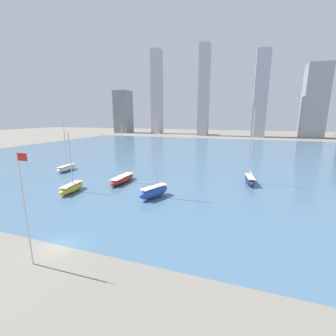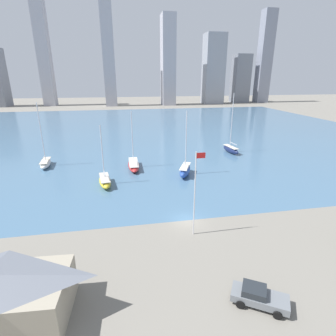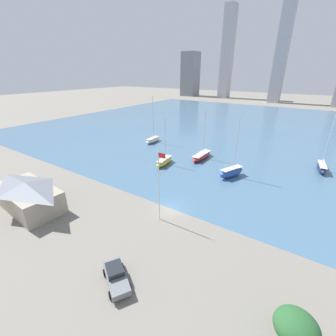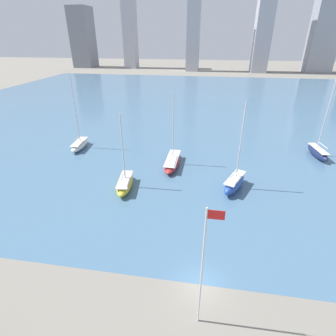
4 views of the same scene
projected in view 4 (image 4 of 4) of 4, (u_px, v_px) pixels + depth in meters
ground_plane at (200, 285)px, 24.83m from camera, size 500.00×500.00×0.00m
harbor_water at (211, 106)px, 86.38m from camera, size 180.00×140.00×0.00m
flag_pole at (203, 267)px, 18.89m from camera, size 1.24×0.14×11.41m
distant_city_skyline at (245, 23)px, 159.69m from camera, size 208.12×24.04×70.36m
sailboat_white at (80, 144)px, 54.13m from camera, size 2.66×7.20×14.57m
sailboat_red at (172, 161)px, 47.02m from camera, size 2.55×9.25×12.78m
sailboat_blue at (234, 183)px, 39.56m from camera, size 4.49×7.00×13.49m
sailboat_navy at (318, 152)px, 50.31m from camera, size 2.70×7.46×15.91m
sailboat_yellow at (125, 183)px, 39.97m from camera, size 3.02×7.26×11.61m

